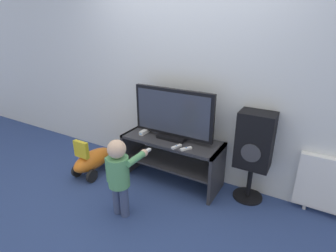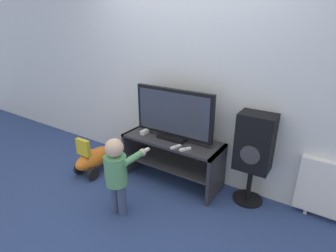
# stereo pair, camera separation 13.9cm
# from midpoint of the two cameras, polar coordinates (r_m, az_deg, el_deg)

# --- Properties ---
(ground_plane) EXTENTS (16.00, 16.00, 0.00)m
(ground_plane) POSITION_cam_midpoint_polar(r_m,az_deg,el_deg) (3.17, -2.59, -13.63)
(ground_plane) COLOR navy
(wall_back) EXTENTS (10.00, 0.06, 2.60)m
(wall_back) POSITION_cam_midpoint_polar(r_m,az_deg,el_deg) (3.11, 2.53, 11.77)
(wall_back) COLOR silver
(wall_back) RESTS_ON ground_plane
(tv_stand) EXTENTS (1.19, 0.46, 0.56)m
(tv_stand) POSITION_cam_midpoint_polar(r_m,az_deg,el_deg) (3.15, -0.42, -6.02)
(tv_stand) COLOR #2D2D33
(tv_stand) RESTS_ON ground_plane
(television) EXTENTS (0.98, 0.20, 0.59)m
(television) POSITION_cam_midpoint_polar(r_m,az_deg,el_deg) (2.97, -0.24, 2.43)
(television) COLOR black
(television) RESTS_ON tv_stand
(game_console) EXTENTS (0.05, 0.18, 0.05)m
(game_console) POSITION_cam_midpoint_polar(r_m,az_deg,el_deg) (3.23, -6.29, -1.22)
(game_console) COLOR white
(game_console) RESTS_ON tv_stand
(remote_primary) EXTENTS (0.10, 0.13, 0.03)m
(remote_primary) POSITION_cam_midpoint_polar(r_m,az_deg,el_deg) (2.81, 2.55, -4.97)
(remote_primary) COLOR white
(remote_primary) RESTS_ON tv_stand
(remote_secondary) EXTENTS (0.08, 0.13, 0.03)m
(remote_secondary) POSITION_cam_midpoint_polar(r_m,az_deg,el_deg) (2.85, 0.46, -4.54)
(remote_secondary) COLOR white
(remote_secondary) RESTS_ON tv_stand
(child) EXTENTS (0.31, 0.47, 0.83)m
(child) POSITION_cam_midpoint_polar(r_m,az_deg,el_deg) (2.62, -12.06, -9.77)
(child) COLOR #3F4C72
(child) RESTS_ON ground_plane
(speaker_tower) EXTENTS (0.36, 0.32, 1.00)m
(speaker_tower) POSITION_cam_midpoint_polar(r_m,az_deg,el_deg) (2.83, 16.98, -3.63)
(speaker_tower) COLOR black
(speaker_tower) RESTS_ON ground_plane
(ride_on_toy) EXTENTS (0.30, 0.60, 0.52)m
(ride_on_toy) POSITION_cam_midpoint_polar(r_m,az_deg,el_deg) (3.53, -17.16, -7.08)
(ride_on_toy) COLOR orange
(ride_on_toy) RESTS_ON ground_plane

